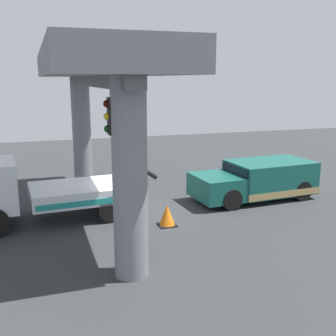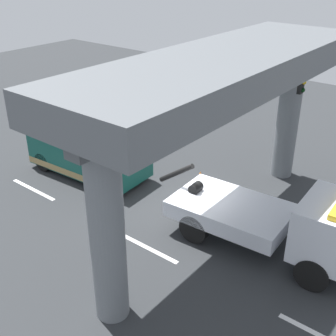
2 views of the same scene
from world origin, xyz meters
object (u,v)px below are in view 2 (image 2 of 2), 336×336
at_px(tow_truck_white, 288,222).
at_px(traffic_light_near, 298,102).
at_px(traffic_cone_orange, 200,180).
at_px(towed_van_green, 84,155).

height_order(tow_truck_white, traffic_light_near, traffic_light_near).
xyz_separation_m(tow_truck_white, traffic_light_near, (-2.14, 4.88, 2.12)).
xyz_separation_m(tow_truck_white, traffic_cone_orange, (-4.51, 1.84, -0.85)).
relative_size(traffic_light_near, traffic_cone_orange, 6.14).
bearing_deg(traffic_light_near, traffic_cone_orange, -128.00).
bearing_deg(towed_van_green, traffic_light_near, 34.84).
xyz_separation_m(towed_van_green, traffic_cone_orange, (4.71, 1.90, -0.42)).
relative_size(towed_van_green, traffic_light_near, 1.16).
distance_m(traffic_light_near, traffic_cone_orange, 4.86).
bearing_deg(traffic_cone_orange, traffic_light_near, 52.00).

